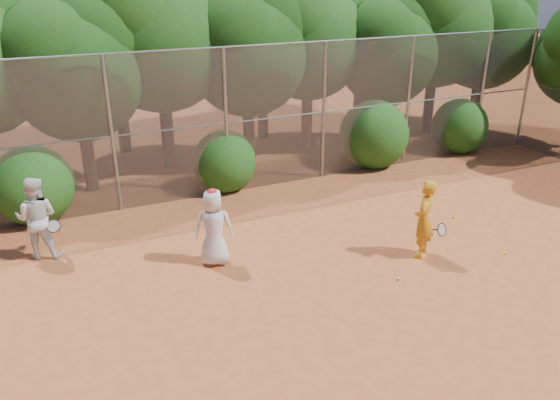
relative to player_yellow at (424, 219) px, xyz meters
name	(u,v)px	position (x,y,z in m)	size (l,w,h in m)	color
ground	(378,287)	(-1.60, -0.72, -0.88)	(80.00, 80.00, 0.00)	#A84E25
fence_back	(256,118)	(-1.72, 5.28, 1.17)	(20.05, 0.09, 4.03)	gray
tree_2	(76,62)	(-6.05, 7.12, 2.70)	(3.99, 3.47, 5.47)	black
tree_3	(160,23)	(-3.54, 8.13, 3.51)	(4.89, 4.26, 6.70)	black
tree_4	(248,43)	(-1.05, 7.52, 2.87)	(4.19, 3.64, 5.73)	black
tree_5	(310,27)	(1.46, 8.32, 3.16)	(4.51, 3.92, 6.17)	black
tree_6	(389,45)	(3.95, 7.32, 2.58)	(3.86, 3.36, 5.29)	black
tree_7	(439,16)	(6.46, 7.93, 3.40)	(4.77, 4.14, 6.53)	black
tree_8	(486,28)	(8.46, 7.62, 2.93)	(4.25, 3.70, 5.82)	black
tree_10	(112,10)	(-4.53, 10.33, 3.74)	(5.15, 4.48, 7.06)	black
tree_11	(263,21)	(0.46, 9.92, 3.28)	(4.64, 4.03, 6.35)	black
tree_12	(364,6)	(4.97, 10.53, 3.63)	(5.02, 4.37, 6.88)	black
bush_0	(32,182)	(-7.60, 5.58, 0.12)	(2.00, 2.00, 2.00)	#174912
bush_1	(224,159)	(-2.60, 5.58, 0.02)	(1.80, 1.80, 1.80)	#174912
bush_2	(374,131)	(2.40, 5.58, 0.22)	(2.20, 2.20, 2.20)	#174912
bush_3	(460,124)	(5.90, 5.58, 0.07)	(1.90, 1.90, 1.90)	#174912
player_yellow	(424,219)	(0.00, 0.00, 0.00)	(0.90, 0.74, 1.77)	orange
player_teen	(214,227)	(-4.22, 1.57, -0.03)	(0.97, 0.82, 1.72)	silver
player_white	(37,218)	(-7.59, 3.44, 0.04)	(1.08, 0.97, 1.84)	silver
ball_0	(454,217)	(2.01, 1.21, -0.85)	(0.07, 0.07, 0.07)	#CBE529
ball_1	(419,195)	(2.12, 2.76, -0.85)	(0.07, 0.07, 0.07)	#CBE529
ball_2	(418,253)	(-0.01, 0.04, -0.85)	(0.07, 0.07, 0.07)	#CBE529
ball_3	(505,253)	(1.74, -0.74, -0.85)	(0.07, 0.07, 0.07)	#CBE529
ball_4	(398,279)	(-1.07, -0.66, -0.85)	(0.07, 0.07, 0.07)	#CBE529
ball_5	(432,182)	(3.09, 3.43, -0.85)	(0.07, 0.07, 0.07)	#CBE529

